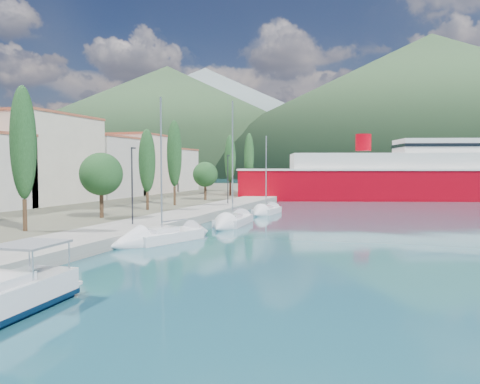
% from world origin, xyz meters
% --- Properties ---
extents(ground, '(1400.00, 1400.00, 0.00)m').
position_xyz_m(ground, '(0.00, 120.00, 0.00)').
color(ground, '#1C4F5C').
extents(quay, '(5.00, 88.00, 0.80)m').
position_xyz_m(quay, '(-9.00, 26.00, 0.40)').
color(quay, gray).
rests_on(quay, ground).
extents(town_buildings, '(9.20, 69.20, 11.30)m').
position_xyz_m(town_buildings, '(-32.00, 36.91, 5.57)').
color(town_buildings, beige).
rests_on(town_buildings, land_strip).
extents(tree_row, '(3.88, 64.59, 10.90)m').
position_xyz_m(tree_row, '(-14.62, 30.64, 5.90)').
color(tree_row, '#47301E').
rests_on(tree_row, land_strip).
extents(lamp_posts, '(0.15, 44.59, 6.06)m').
position_xyz_m(lamp_posts, '(-9.00, 14.65, 4.08)').
color(lamp_posts, '#2D2D33').
rests_on(lamp_posts, quay).
extents(sailboat_near, '(4.82, 8.04, 11.10)m').
position_xyz_m(sailboat_near, '(-5.57, 10.15, 0.30)').
color(sailboat_near, silver).
rests_on(sailboat_near, ground).
extents(sailboat_mid, '(2.66, 8.56, 12.16)m').
position_xyz_m(sailboat_mid, '(-3.33, 20.70, 0.30)').
color(sailboat_mid, silver).
rests_on(sailboat_mid, ground).
extents(sailboat_far, '(2.50, 6.69, 9.67)m').
position_xyz_m(sailboat_far, '(-3.23, 32.04, 0.28)').
color(sailboat_far, silver).
rests_on(sailboat_far, ground).
extents(ferry, '(58.47, 27.38, 11.39)m').
position_xyz_m(ferry, '(13.69, 64.51, 3.47)').
color(ferry, '#AC000E').
rests_on(ferry, ground).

